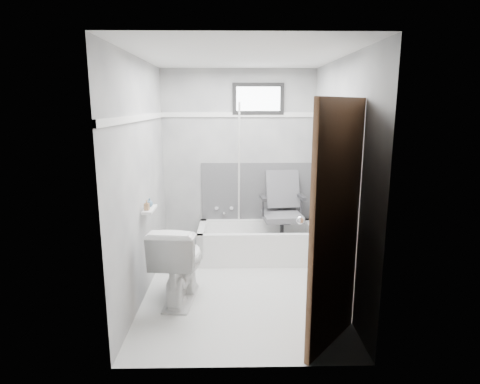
{
  "coord_description": "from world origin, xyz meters",
  "views": [
    {
      "loc": [
        -0.08,
        -3.98,
        1.94
      ],
      "look_at": [
        0.0,
        0.35,
        1.0
      ],
      "focal_mm": 30.0,
      "sensor_mm": 36.0,
      "label": 1
    }
  ],
  "objects_px": {
    "toilet": "(179,262)",
    "soap_bottle_a": "(147,205)",
    "office_chair": "(282,211)",
    "door": "(381,240)",
    "bathtub": "(257,242)",
    "soap_bottle_b": "(150,202)"
  },
  "relations": [
    {
      "from": "toilet",
      "to": "soap_bottle_b",
      "type": "bearing_deg",
      "value": -32.0
    },
    {
      "from": "office_chair",
      "to": "soap_bottle_a",
      "type": "distance_m",
      "value": 1.87
    },
    {
      "from": "toilet",
      "to": "soap_bottle_a",
      "type": "height_order",
      "value": "soap_bottle_a"
    },
    {
      "from": "bathtub",
      "to": "door",
      "type": "distance_m",
      "value": 2.46
    },
    {
      "from": "office_chair",
      "to": "toilet",
      "type": "height_order",
      "value": "office_chair"
    },
    {
      "from": "office_chair",
      "to": "bathtub",
      "type": "bearing_deg",
      "value": -176.97
    },
    {
      "from": "toilet",
      "to": "soap_bottle_a",
      "type": "distance_m",
      "value": 0.66
    },
    {
      "from": "bathtub",
      "to": "office_chair",
      "type": "xyz_separation_m",
      "value": [
        0.32,
        0.05,
        0.4
      ]
    },
    {
      "from": "office_chair",
      "to": "door",
      "type": "bearing_deg",
      "value": -85.06
    },
    {
      "from": "door",
      "to": "soap_bottle_a",
      "type": "height_order",
      "value": "door"
    },
    {
      "from": "toilet",
      "to": "soap_bottle_a",
      "type": "bearing_deg",
      "value": -12.89
    },
    {
      "from": "soap_bottle_a",
      "to": "office_chair",
      "type": "bearing_deg",
      "value": 35.57
    },
    {
      "from": "office_chair",
      "to": "door",
      "type": "relative_size",
      "value": 0.49
    },
    {
      "from": "office_chair",
      "to": "soap_bottle_a",
      "type": "relative_size",
      "value": 9.71
    },
    {
      "from": "office_chair",
      "to": "soap_bottle_a",
      "type": "xyz_separation_m",
      "value": [
        -1.49,
        -1.07,
        0.35
      ]
    },
    {
      "from": "office_chair",
      "to": "soap_bottle_a",
      "type": "height_order",
      "value": "office_chair"
    },
    {
      "from": "bathtub",
      "to": "office_chair",
      "type": "bearing_deg",
      "value": 8.79
    },
    {
      "from": "door",
      "to": "soap_bottle_b",
      "type": "height_order",
      "value": "door"
    },
    {
      "from": "door",
      "to": "soap_bottle_b",
      "type": "bearing_deg",
      "value": 145.25
    },
    {
      "from": "door",
      "to": "soap_bottle_b",
      "type": "relative_size",
      "value": 22.97
    },
    {
      "from": "door",
      "to": "soap_bottle_a",
      "type": "relative_size",
      "value": 19.67
    },
    {
      "from": "bathtub",
      "to": "door",
      "type": "bearing_deg",
      "value": -71.25
    }
  ]
}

